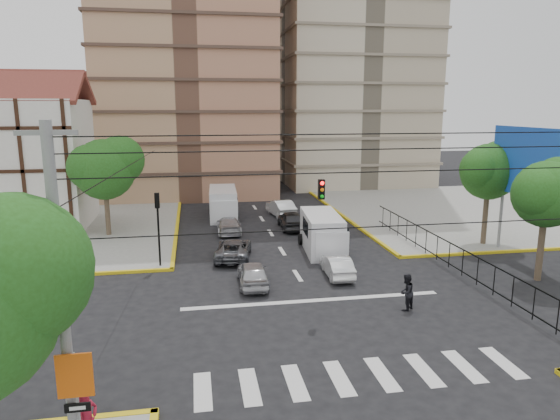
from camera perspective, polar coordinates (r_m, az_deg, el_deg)
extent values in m
plane|color=black|center=(24.16, 4.51, -11.33)|extent=(160.00, 160.00, 0.00)
cube|color=gray|center=(44.91, -28.29, -1.75)|extent=(26.00, 26.00, 0.15)
cube|color=gray|center=(49.68, 21.40, 0.02)|extent=(26.00, 26.00, 0.15)
cube|color=silver|center=(19.01, 9.22, -18.21)|extent=(12.00, 2.40, 0.01)
cube|color=silver|center=(25.23, 3.82, -10.28)|extent=(13.00, 0.40, 0.01)
cube|color=silver|center=(43.83, -27.67, 4.56)|extent=(10.00, 8.00, 10.00)
cube|color=maroon|center=(41.83, -29.24, 12.26)|extent=(10.80, 4.25, 2.65)
cube|color=maroon|center=(45.44, -27.67, 12.25)|extent=(10.80, 4.25, 2.65)
cylinder|color=slate|center=(33.31, 27.67, -2.30)|extent=(0.20, 0.20, 4.00)
cylinder|color=slate|center=(36.47, 23.90, -0.84)|extent=(0.20, 0.20, 4.00)
cube|color=silver|center=(34.25, 26.29, 4.99)|extent=(0.25, 6.00, 4.00)
cube|color=blue|center=(34.14, 26.02, 5.00)|extent=(0.08, 6.20, 4.20)
sphere|color=#224F16|center=(13.07, -28.36, -6.21)|extent=(3.68, 3.68, 3.68)
cylinder|color=#473828|center=(30.89, 27.68, -3.41)|extent=(0.36, 0.36, 4.20)
sphere|color=#224F16|center=(30.35, 28.17, 1.60)|extent=(3.60, 3.60, 3.60)
sphere|color=#224F16|center=(31.07, 29.24, 2.71)|extent=(2.88, 2.88, 2.88)
sphere|color=#224F16|center=(29.66, 27.46, 1.82)|extent=(2.70, 2.70, 2.70)
cylinder|color=#473828|center=(36.99, 22.42, -0.41)|extent=(0.36, 0.36, 4.48)
sphere|color=#224F16|center=(36.54, 22.77, 4.07)|extent=(3.80, 3.80, 3.80)
sphere|color=#224F16|center=(37.24, 23.83, 5.00)|extent=(3.04, 3.04, 3.04)
sphere|color=#224F16|center=(35.86, 22.02, 4.31)|extent=(2.85, 2.85, 2.85)
cylinder|color=#473828|center=(38.75, -19.15, 0.13)|extent=(0.36, 0.36, 4.20)
sphere|color=#224F16|center=(38.30, -19.44, 4.39)|extent=(4.40, 4.40, 4.40)
sphere|color=#224F16|center=(38.36, -17.81, 5.50)|extent=(3.52, 3.52, 3.52)
sphere|color=#224F16|center=(38.14, -20.84, 4.60)|extent=(3.30, 3.30, 3.30)
cylinder|color=black|center=(30.34, -13.67, -3.02)|extent=(0.12, 0.12, 3.50)
cube|color=black|center=(29.87, -13.88, 1.06)|extent=(0.28, 0.22, 0.90)
sphere|color=#FF0C0C|center=(29.82, -13.90, 1.63)|extent=(0.17, 0.17, 0.17)
cube|color=black|center=(22.53, 4.74, 2.37)|extent=(0.28, 0.22, 0.90)
cylinder|color=black|center=(14.09, 14.01, -1.73)|extent=(18.00, 0.03, 0.03)
cylinder|color=slate|center=(13.81, -23.63, -9.62)|extent=(0.28, 0.28, 9.00)
cube|color=slate|center=(12.97, -25.15, 8.01)|extent=(1.40, 0.12, 0.12)
cylinder|color=slate|center=(14.85, -22.05, -20.41)|extent=(0.08, 0.08, 3.20)
cube|color=#E5590C|center=(14.32, -22.41, -17.10)|extent=(0.90, 0.06, 1.20)
cube|color=black|center=(14.76, -22.12, -20.18)|extent=(0.65, 0.05, 0.25)
cube|color=silver|center=(33.25, 4.77, -2.58)|extent=(2.65, 5.64, 2.52)
cube|color=silver|center=(31.25, 5.78, -3.84)|extent=(2.18, 1.49, 1.75)
cube|color=black|center=(30.74, 5.99, -2.95)|extent=(2.02, 0.27, 0.98)
cylinder|color=black|center=(31.60, 3.72, -4.97)|extent=(0.25, 0.77, 0.77)
cylinder|color=black|center=(32.14, 7.33, -4.76)|extent=(0.25, 0.77, 0.77)
cylinder|color=black|center=(34.88, 2.37, -3.35)|extent=(0.25, 0.77, 0.77)
cylinder|color=black|center=(35.37, 5.66, -3.19)|extent=(0.25, 0.77, 0.77)
cube|color=silver|center=(43.30, -6.53, 0.77)|extent=(2.48, 5.67, 2.56)
cube|color=silver|center=(41.15, -6.34, -0.04)|extent=(2.18, 1.43, 1.78)
cube|color=black|center=(40.65, -6.32, 0.70)|extent=(2.07, 0.19, 1.00)
cylinder|color=black|center=(41.69, -7.81, -0.94)|extent=(0.25, 0.78, 0.78)
cylinder|color=black|center=(41.81, -4.91, -0.84)|extent=(0.25, 0.78, 0.78)
cylinder|color=black|center=(45.18, -7.99, 0.04)|extent=(0.25, 0.78, 0.78)
cylinder|color=black|center=(45.29, -5.31, 0.13)|extent=(0.25, 0.78, 0.78)
imported|color=#B1B1B6|center=(27.05, -3.12, -7.25)|extent=(1.70, 3.94, 1.32)
imported|color=white|center=(28.63, 6.54, -6.34)|extent=(1.48, 3.75, 1.22)
imported|color=#585A5F|center=(31.76, -5.34, -4.44)|extent=(2.82, 4.86, 1.27)
imported|color=#B6B5BB|center=(38.13, -5.87, -1.72)|extent=(1.83, 4.34, 1.25)
imported|color=#292A2C|center=(39.16, 1.29, -1.14)|extent=(1.85, 4.37, 1.47)
imported|color=white|center=(43.86, 0.09, 0.26)|extent=(2.16, 4.62, 1.47)
imported|color=black|center=(24.52, 14.22, -9.10)|extent=(1.09, 1.04, 1.76)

